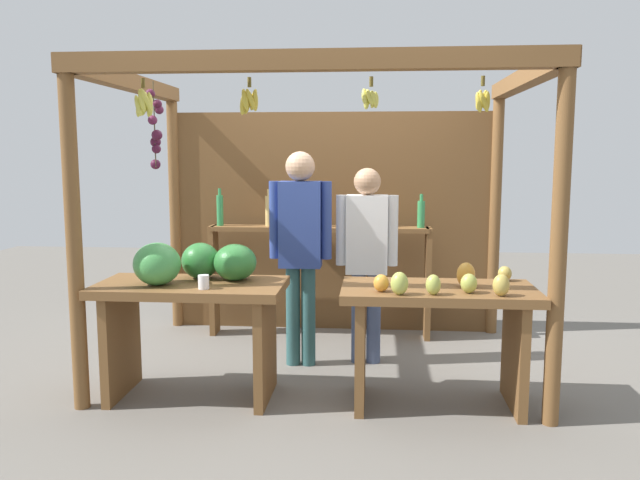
{
  "coord_description": "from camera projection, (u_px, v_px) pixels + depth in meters",
  "views": [
    {
      "loc": [
        0.41,
        -4.87,
        1.64
      ],
      "look_at": [
        0.0,
        -0.2,
        1.01
      ],
      "focal_mm": 35.96,
      "sensor_mm": 36.0,
      "label": 1
    }
  ],
  "objects": [
    {
      "name": "ground_plane",
      "position": [
        322.0,
        363.0,
        5.06
      ],
      "size": [
        12.0,
        12.0,
        0.0
      ],
      "primitive_type": "plane",
      "color": "slate",
      "rests_on": "ground"
    },
    {
      "name": "market_stall",
      "position": [
        326.0,
        192.0,
        5.33
      ],
      "size": [
        3.09,
        2.16,
        2.25
      ],
      "color": "brown",
      "rests_on": "ground"
    },
    {
      "name": "fruit_counter_left",
      "position": [
        193.0,
        295.0,
        4.3
      ],
      "size": [
        1.25,
        0.66,
        1.07
      ],
      "color": "brown",
      "rests_on": "ground"
    },
    {
      "name": "fruit_counter_right",
      "position": [
        439.0,
        319.0,
        4.15
      ],
      "size": [
        1.25,
        0.64,
        0.95
      ],
      "color": "brown",
      "rests_on": "ground"
    },
    {
      "name": "bottle_shelf_unit",
      "position": [
        320.0,
        251.0,
        5.72
      ],
      "size": [
        1.98,
        0.22,
        1.34
      ],
      "color": "brown",
      "rests_on": "ground"
    },
    {
      "name": "vendor_man",
      "position": [
        300.0,
        238.0,
        4.9
      ],
      "size": [
        0.48,
        0.22,
        1.66
      ],
      "rotation": [
        0.0,
        0.0,
        0.18
      ],
      "color": "#305D5E",
      "rests_on": "ground"
    },
    {
      "name": "vendor_woman",
      "position": [
        367.0,
        248.0,
        4.97
      ],
      "size": [
        0.48,
        0.21,
        1.54
      ],
      "rotation": [
        0.0,
        0.0,
        -0.12
      ],
      "color": "#465478",
      "rests_on": "ground"
    }
  ]
}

